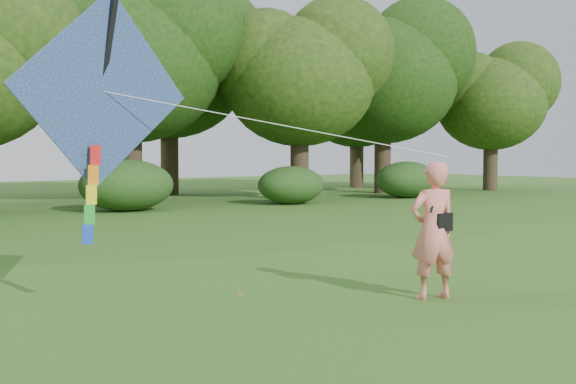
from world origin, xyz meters
TOP-DOWN VIEW (x-y plane):
  - ground at (0.00, 0.00)m, footprint 100.00×100.00m
  - man_kite_flyer at (0.12, 0.40)m, footprint 0.82×0.66m
  - crossbody_bag at (0.24, 0.37)m, footprint 0.43×0.20m
  - flying_kite at (-3.92, 2.50)m, footprint 5.60×2.50m
  - tree_line at (1.67, 22.88)m, footprint 54.70×15.30m
  - shrub_band at (-0.72, 17.60)m, footprint 39.15×3.22m
  - fallen_leaves at (0.20, 4.36)m, footprint 10.95×14.58m

SIDE VIEW (x-z plane):
  - ground at x=0.00m, z-range 0.00..0.00m
  - fallen_leaves at x=0.20m, z-range 0.00..0.01m
  - shrub_band at x=-0.72m, z-range -0.08..1.79m
  - man_kite_flyer at x=0.12m, z-range 0.00..1.96m
  - crossbody_bag at x=0.24m, z-range 0.74..1.48m
  - flying_kite at x=-3.92m, z-range 1.19..4.50m
  - tree_line at x=1.67m, z-range 0.86..10.35m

